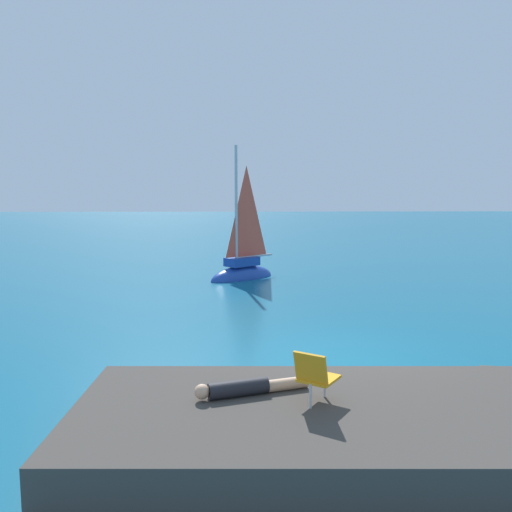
{
  "coord_description": "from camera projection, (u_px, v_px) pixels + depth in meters",
  "views": [
    {
      "loc": [
        -2.08,
        -10.79,
        3.56
      ],
      "look_at": [
        -1.49,
        7.84,
        1.24
      ],
      "focal_mm": 36.72,
      "sensor_mm": 36.0,
      "label": 1
    }
  ],
  "objects": [
    {
      "name": "beach_chair",
      "position": [
        315.0,
        375.0,
        7.35
      ],
      "size": [
        0.73,
        0.76,
        0.8
      ],
      "rotation": [
        0.0,
        0.0,
        0.97
      ],
      "color": "orange",
      "rests_on": "shore_ledge"
    },
    {
      "name": "boulder_seaward",
      "position": [
        510.0,
        400.0,
        8.95
      ],
      "size": [
        1.63,
        1.67,
        0.88
      ],
      "primitive_type": "cube",
      "rotation": [
        -0.09,
        -0.05,
        1.06
      ],
      "color": "#3F423A",
      "rests_on": "ground"
    },
    {
      "name": "ground_plane",
      "position": [
        337.0,
        358.0,
        11.21
      ],
      "size": [
        160.0,
        160.0,
        0.0
      ],
      "primitive_type": "plane",
      "color": "#0F5675"
    },
    {
      "name": "shore_ledge",
      "position": [
        334.0,
        425.0,
        7.39
      ],
      "size": [
        7.47,
        3.6,
        0.56
      ],
      "primitive_type": "cube",
      "rotation": [
        0.0,
        0.0,
        -0.03
      ],
      "color": "#423D38",
      "rests_on": "ground"
    },
    {
      "name": "boulder_inland",
      "position": [
        459.0,
        385.0,
        9.67
      ],
      "size": [
        0.83,
        0.91,
        0.46
      ],
      "primitive_type": "cube",
      "rotation": [
        -0.02,
        0.07,
        1.96
      ],
      "color": "#483D34",
      "rests_on": "ground"
    },
    {
      "name": "person_sunbather",
      "position": [
        247.0,
        388.0,
        7.73
      ],
      "size": [
        1.71,
        0.69,
        0.25
      ],
      "rotation": [
        0.0,
        0.0,
        0.3
      ],
      "color": "black",
      "rests_on": "shore_ledge"
    },
    {
      "name": "sailboat_near",
      "position": [
        242.0,
        271.0,
        21.37
      ],
      "size": [
        3.06,
        2.78,
        5.88
      ],
      "rotation": [
        0.0,
        0.0,
        3.83
      ],
      "color": "#193D99",
      "rests_on": "ground"
    }
  ]
}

